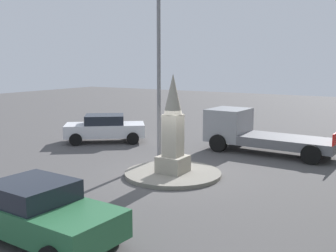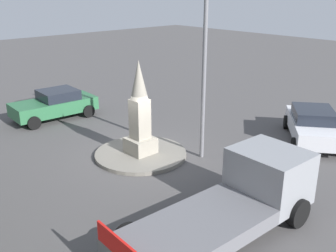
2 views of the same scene
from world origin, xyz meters
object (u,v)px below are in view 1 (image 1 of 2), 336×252
at_px(streetlamp, 159,48).
at_px(car_white_approaching, 105,128).
at_px(car_green_near_island, 39,212).
at_px(monument, 173,130).
at_px(truck_grey_far_side, 253,132).

height_order(streetlamp, car_white_approaching, streetlamp).
relative_size(car_white_approaching, car_green_near_island, 1.03).
bearing_deg(car_green_near_island, car_white_approaching, -57.02).
distance_m(car_white_approaching, car_green_near_island, 12.41).
height_order(streetlamp, car_green_near_island, streetlamp).
height_order(monument, truck_grey_far_side, monument).
bearing_deg(truck_grey_far_side, monument, 79.29).
xyz_separation_m(car_green_near_island, truck_grey_far_side, (-0.82, -12.32, 0.18)).
bearing_deg(streetlamp, car_white_approaching, -23.43).
height_order(car_white_approaching, car_green_near_island, car_white_approaching).
height_order(monument, car_white_approaching, monument).
bearing_deg(car_white_approaching, car_green_near_island, 122.98).
relative_size(car_white_approaching, truck_grey_far_side, 0.71).
relative_size(car_green_near_island, truck_grey_far_side, 0.69).
relative_size(monument, truck_grey_far_side, 0.60).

